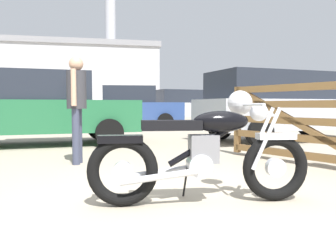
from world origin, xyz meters
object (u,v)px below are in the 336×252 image
(dark_sedan_left, at_px, (129,107))
(blue_hatchback_right, at_px, (44,109))
(bystander, at_px, (77,98))
(red_hatchback_near, at_px, (285,104))
(timber_gate, at_px, (312,119))
(silver_sedan_mid, at_px, (184,105))
(vintage_motorcycle, at_px, (206,150))

(dark_sedan_left, bearing_deg, blue_hatchback_right, 69.77)
(bystander, bearing_deg, red_hatchback_near, -143.56)
(timber_gate, distance_m, silver_sedan_mid, 13.62)
(vintage_motorcycle, bearing_deg, red_hatchback_near, 57.68)
(bystander, xyz_separation_m, dark_sedan_left, (2.08, 8.15, -0.18))
(vintage_motorcycle, bearing_deg, bystander, 122.31)
(dark_sedan_left, bearing_deg, red_hatchback_near, 125.37)
(blue_hatchback_right, bearing_deg, vintage_motorcycle, 105.38)
(red_hatchback_near, distance_m, blue_hatchback_right, 5.93)
(timber_gate, bearing_deg, blue_hatchback_right, 24.80)
(vintage_motorcycle, relative_size, silver_sedan_mid, 0.42)
(bystander, distance_m, red_hatchback_near, 5.66)
(blue_hatchback_right, bearing_deg, bystander, 100.24)
(timber_gate, relative_size, red_hatchback_near, 0.50)
(bystander, xyz_separation_m, silver_sedan_mid, (5.74, 12.26, -0.08))
(blue_hatchback_right, height_order, silver_sedan_mid, silver_sedan_mid)
(timber_gate, height_order, silver_sedan_mid, silver_sedan_mid)
(vintage_motorcycle, bearing_deg, silver_sedan_mid, 80.72)
(silver_sedan_mid, bearing_deg, blue_hatchback_right, 45.89)
(bystander, xyz_separation_m, red_hatchback_near, (5.20, 2.25, -0.08))
(silver_sedan_mid, bearing_deg, dark_sedan_left, 38.66)
(vintage_motorcycle, relative_size, timber_gate, 0.86)
(vintage_motorcycle, bearing_deg, dark_sedan_left, 92.97)
(bystander, bearing_deg, blue_hatchback_right, -63.20)
(red_hatchback_near, bearing_deg, blue_hatchback_right, 168.51)
(bystander, distance_m, silver_sedan_mid, 13.53)
(dark_sedan_left, distance_m, red_hatchback_near, 6.68)
(blue_hatchback_right, bearing_deg, red_hatchback_near, 170.47)
(vintage_motorcycle, xyz_separation_m, blue_hatchback_right, (-1.85, 5.40, 0.34))
(vintage_motorcycle, relative_size, bystander, 1.25)
(dark_sedan_left, relative_size, blue_hatchback_right, 1.02)
(red_hatchback_near, bearing_deg, silver_sedan_mid, 81.46)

